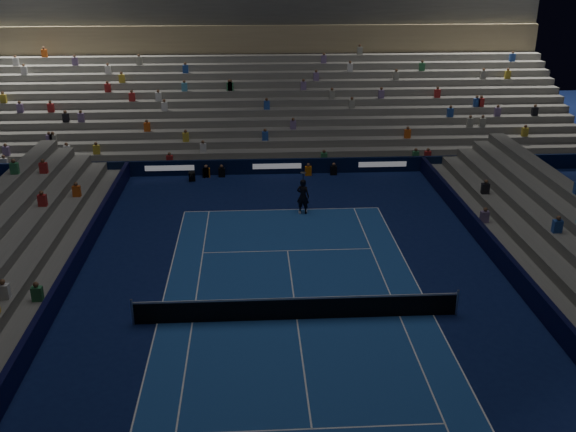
# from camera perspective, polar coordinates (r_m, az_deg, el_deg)

# --- Properties ---
(ground) EXTENTS (90.00, 90.00, 0.00)m
(ground) POSITION_cam_1_polar(r_m,az_deg,el_deg) (25.87, 0.79, -9.11)
(ground) COLOR #0B1644
(ground) RESTS_ON ground
(court_surface) EXTENTS (10.97, 23.77, 0.01)m
(court_surface) POSITION_cam_1_polar(r_m,az_deg,el_deg) (25.87, 0.79, -9.11)
(court_surface) COLOR #1A448F
(court_surface) RESTS_ON ground
(sponsor_barrier_far) EXTENTS (44.00, 0.25, 1.00)m
(sponsor_barrier_far) POSITION_cam_1_polar(r_m,az_deg,el_deg) (42.61, -0.98, 4.42)
(sponsor_barrier_far) COLOR black
(sponsor_barrier_far) RESTS_ON ground
(sponsor_barrier_east) EXTENTS (0.25, 37.00, 1.00)m
(sponsor_barrier_east) POSITION_cam_1_polar(r_m,az_deg,el_deg) (27.97, 21.19, -7.03)
(sponsor_barrier_east) COLOR black
(sponsor_barrier_east) RESTS_ON ground
(sponsor_barrier_west) EXTENTS (0.25, 37.00, 1.00)m
(sponsor_barrier_west) POSITION_cam_1_polar(r_m,az_deg,el_deg) (26.80, -20.60, -8.25)
(sponsor_barrier_west) COLOR black
(sponsor_barrier_west) RESTS_ON ground
(grandstand_main) EXTENTS (44.00, 15.20, 11.20)m
(grandstand_main) POSITION_cam_1_polar(r_m,az_deg,el_deg) (51.00, -1.46, 10.70)
(grandstand_main) COLOR slate
(grandstand_main) RESTS_ON ground
(tennis_net) EXTENTS (12.90, 0.10, 1.10)m
(tennis_net) POSITION_cam_1_polar(r_m,az_deg,el_deg) (25.61, 0.79, -8.15)
(tennis_net) COLOR #B2B2B7
(tennis_net) RESTS_ON ground
(tennis_player) EXTENTS (0.86, 0.74, 1.99)m
(tennis_player) POSITION_cam_1_polar(r_m,az_deg,el_deg) (35.77, 1.33, 1.75)
(tennis_player) COLOR black
(tennis_player) RESTS_ON ground
(broadcast_camera) EXTENTS (0.45, 0.87, 0.55)m
(broadcast_camera) POSITION_cam_1_polar(r_m,az_deg,el_deg) (41.74, -8.49, 3.49)
(broadcast_camera) COLOR black
(broadcast_camera) RESTS_ON ground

